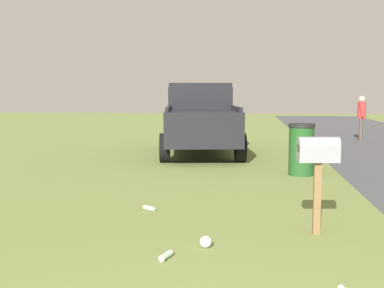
{
  "coord_description": "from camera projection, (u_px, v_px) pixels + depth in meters",
  "views": [
    {
      "loc": [
        -1.75,
        -0.27,
        1.81
      ],
      "look_at": [
        5.08,
        0.55,
        1.07
      ],
      "focal_mm": 44.66,
      "sensor_mm": 36.0,
      "label": 1
    }
  ],
  "objects": [
    {
      "name": "litter_bag_far_scatter",
      "position": [
        206.0,
        242.0,
        5.6
      ],
      "size": [
        0.14,
        0.14,
        0.14
      ],
      "primitive_type": "sphere",
      "color": "silver",
      "rests_on": "ground"
    },
    {
      "name": "litter_bottle_midfield_a",
      "position": [
        166.0,
        256.0,
        5.22
      ],
      "size": [
        0.23,
        0.13,
        0.07
      ],
      "primitive_type": "cylinder",
      "rotation": [
        0.0,
        1.57,
        5.99
      ],
      "color": "#B2D8BF",
      "rests_on": "ground"
    },
    {
      "name": "pedestrian",
      "position": [
        361.0,
        115.0,
        18.01
      ],
      "size": [
        0.48,
        0.3,
        1.68
      ],
      "rotation": [
        0.0,
        0.0,
        4.48
      ],
      "color": "#4C4238",
      "rests_on": "ground"
    },
    {
      "name": "pickup_truck",
      "position": [
        200.0,
        117.0,
        14.16
      ],
      "size": [
        5.14,
        2.79,
        2.09
      ],
      "rotation": [
        0.0,
        0.0,
        0.14
      ],
      "color": "black",
      "rests_on": "ground"
    },
    {
      "name": "litter_bottle_near_hydrant",
      "position": [
        149.0,
        208.0,
        7.36
      ],
      "size": [
        0.18,
        0.22,
        0.07
      ],
      "primitive_type": "cylinder",
      "rotation": [
        0.0,
        1.57,
        4.1
      ],
      "color": "#B2D8BF",
      "rests_on": "ground"
    },
    {
      "name": "mailbox",
      "position": [
        318.0,
        157.0,
        6.04
      ],
      "size": [
        0.25,
        0.53,
        1.26
      ],
      "rotation": [
        0.0,
        0.0,
        0.11
      ],
      "color": "brown",
      "rests_on": "ground"
    },
    {
      "name": "trash_bin",
      "position": [
        301.0,
        149.0,
        10.48
      ],
      "size": [
        0.57,
        0.57,
        1.14
      ],
      "color": "#1E4C1E",
      "rests_on": "ground"
    }
  ]
}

